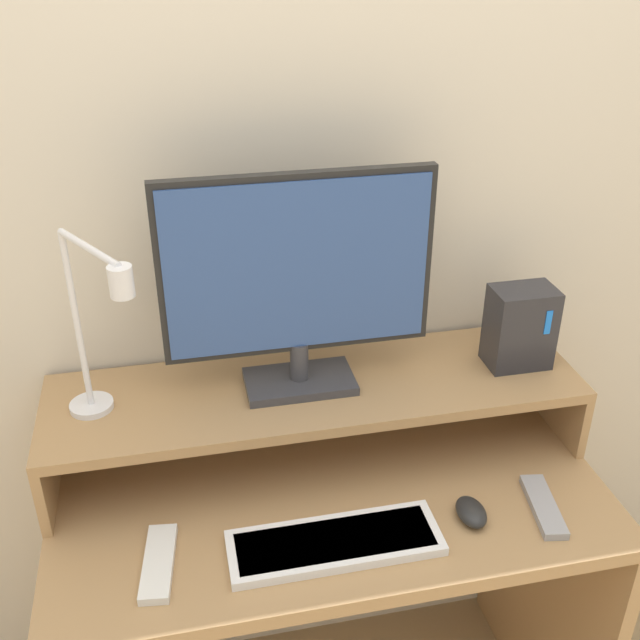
# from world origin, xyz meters

# --- Properties ---
(wall_back) EXTENTS (6.00, 0.05, 2.50)m
(wall_back) POSITION_xyz_m (0.00, 0.59, 1.25)
(wall_back) COLOR beige
(wall_back) RESTS_ON ground_plane
(desk) EXTENTS (1.06, 0.55, 0.75)m
(desk) POSITION_xyz_m (0.00, 0.28, 0.52)
(desk) COLOR #A87F51
(desk) RESTS_ON ground_plane
(monitor_shelf) EXTENTS (1.06, 0.30, 0.16)m
(monitor_shelf) POSITION_xyz_m (0.00, 0.40, 0.88)
(monitor_shelf) COLOR #A87F51
(monitor_shelf) RESTS_ON desk
(monitor) EXTENTS (0.51, 0.12, 0.43)m
(monitor) POSITION_xyz_m (-0.03, 0.41, 1.14)
(monitor) COLOR #38383D
(monitor) RESTS_ON monitor_shelf
(desk_lamp) EXTENTS (0.16, 0.22, 0.36)m
(desk_lamp) POSITION_xyz_m (-0.39, 0.35, 1.10)
(desk_lamp) COLOR silver
(desk_lamp) RESTS_ON monitor_shelf
(router_dock) EXTENTS (0.13, 0.09, 0.17)m
(router_dock) POSITION_xyz_m (0.42, 0.40, 0.99)
(router_dock) COLOR #28282D
(router_dock) RESTS_ON monitor_shelf
(keyboard) EXTENTS (0.38, 0.13, 0.02)m
(keyboard) POSITION_xyz_m (-0.02, 0.13, 0.76)
(keyboard) COLOR white
(keyboard) RESTS_ON desk
(mouse) EXTENTS (0.05, 0.08, 0.03)m
(mouse) POSITION_xyz_m (0.24, 0.14, 0.77)
(mouse) COLOR black
(mouse) RESTS_ON desk
(remote_control) EXTENTS (0.07, 0.17, 0.02)m
(remote_control) POSITION_xyz_m (-0.33, 0.15, 0.76)
(remote_control) COLOR white
(remote_control) RESTS_ON desk
(remote_secondary) EXTENTS (0.07, 0.17, 0.02)m
(remote_secondary) POSITION_xyz_m (0.38, 0.13, 0.76)
(remote_secondary) COLOR #99999E
(remote_secondary) RESTS_ON desk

